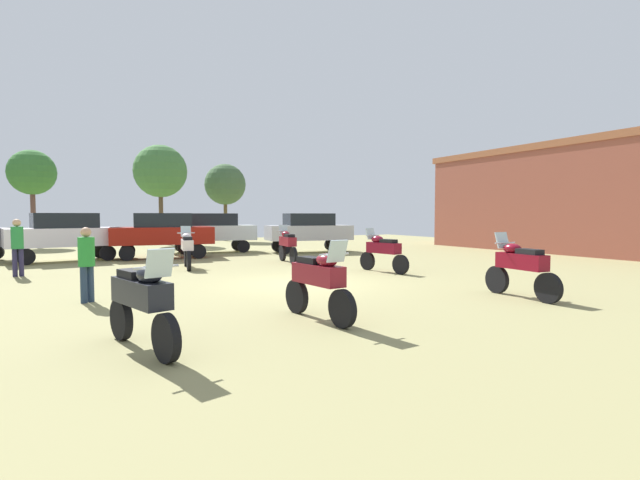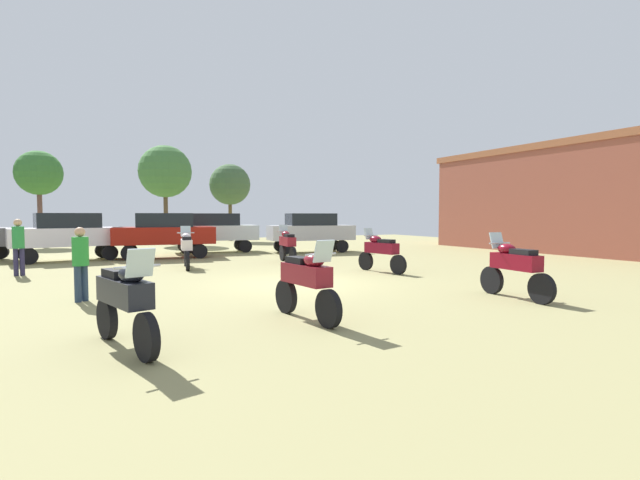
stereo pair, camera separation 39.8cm
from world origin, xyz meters
name	(u,v)px [view 1 (the left image)]	position (x,y,z in m)	size (l,w,h in m)	color
ground_plane	(302,284)	(0.00, 0.00, 0.01)	(44.00, 52.00, 0.02)	#8D8757
brick_building	(628,197)	(18.00, 1.25, 2.79)	(6.12, 20.81, 5.56)	#954B3B
motorcycle_1	(287,244)	(2.04, 5.55, 0.76)	(0.62, 2.16, 1.51)	black
motorcycle_2	(520,266)	(3.51, -4.39, 0.76)	(0.62, 2.16, 1.51)	black
motorcycle_4	(187,248)	(-2.01, 5.29, 0.76)	(0.67, 2.24, 1.51)	black
motorcycle_6	(319,280)	(-1.70, -4.26, 0.75)	(0.62, 2.12, 1.50)	black
motorcycle_10	(383,251)	(3.59, 1.15, 0.74)	(0.69, 2.17, 1.47)	black
motorcycle_11	(142,300)	(-4.79, -4.79, 0.75)	(0.79, 2.15, 1.48)	black
car_1	(163,232)	(-2.10, 9.83, 1.19)	(4.48, 2.29, 2.00)	black
car_2	(212,230)	(0.70, 12.06, 1.19)	(4.47, 2.24, 2.00)	black
car_3	(309,230)	(5.15, 9.87, 1.19)	(4.53, 2.45, 2.00)	black
car_4	(65,233)	(-5.90, 10.27, 1.19)	(4.53, 2.45, 2.00)	black
person_1	(87,259)	(-5.38, -0.35, 0.98)	(0.47, 0.47, 1.65)	#25374F
person_2	(17,243)	(-7.16, 5.52, 1.07)	(0.36, 0.36, 1.80)	#2A2749
tree_3	(225,185)	(4.45, 22.29, 4.18)	(3.01, 3.01, 5.69)	brown
tree_4	(32,173)	(-7.71, 21.78, 4.49)	(2.72, 2.72, 5.87)	brown
tree_5	(160,172)	(-0.42, 20.51, 4.79)	(3.43, 3.43, 6.51)	brown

